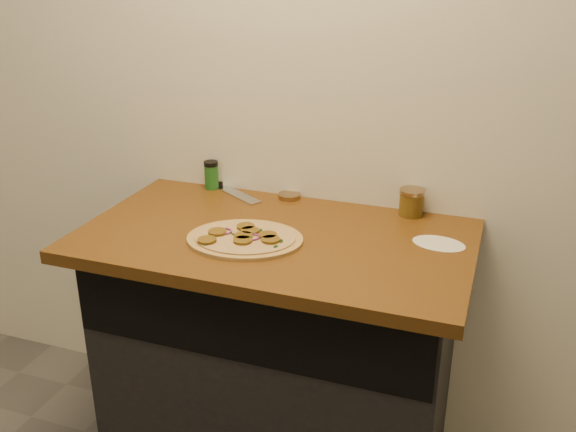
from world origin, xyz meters
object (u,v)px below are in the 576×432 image
at_px(pizza, 245,238).
at_px(spice_shaker, 211,175).
at_px(salsa_jar, 411,202).
at_px(chefs_knife, 223,186).

height_order(pizza, spice_shaker, spice_shaker).
xyz_separation_m(salsa_jar, spice_shaker, (-0.73, 0.01, 0.01)).
xyz_separation_m(chefs_knife, spice_shaker, (-0.04, -0.02, 0.05)).
bearing_deg(spice_shaker, pizza, -52.46).
height_order(chefs_knife, spice_shaker, spice_shaker).
xyz_separation_m(pizza, spice_shaker, (-0.29, 0.38, 0.04)).
bearing_deg(chefs_knife, spice_shaker, -154.15).
height_order(chefs_knife, salsa_jar, salsa_jar).
relative_size(salsa_jar, spice_shaker, 0.86).
relative_size(chefs_knife, salsa_jar, 3.59).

